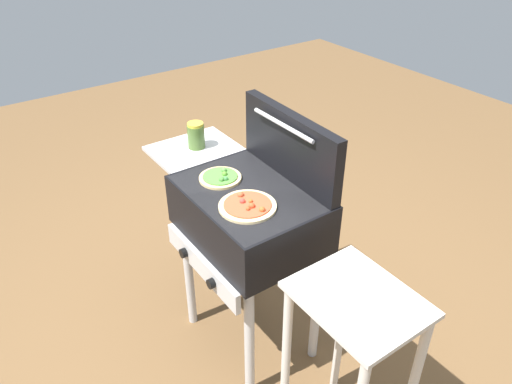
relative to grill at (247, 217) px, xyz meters
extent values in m
plane|color=brown|center=(0.01, 0.00, -0.76)|extent=(8.00, 8.00, 0.00)
cube|color=black|center=(0.01, 0.00, 0.02)|extent=(0.64, 0.48, 0.24)
cube|color=black|center=(0.01, 0.00, 0.14)|extent=(0.61, 0.46, 0.01)
cube|color=#BEBEBE|center=(-0.47, 0.00, 0.13)|extent=(0.32, 0.41, 0.02)
cube|color=#BEBEBE|center=(-0.47, 0.00, 0.02)|extent=(0.02, 0.02, 0.24)
cube|color=#BEBEBE|center=(0.01, -0.25, -0.15)|extent=(0.58, 0.02, 0.10)
cylinder|color=black|center=(-0.11, -0.27, -0.15)|extent=(0.04, 0.02, 0.04)
cylinder|color=black|center=(0.13, -0.27, -0.15)|extent=(0.04, 0.02, 0.04)
cylinder|color=#BEBEBE|center=(-0.26, -0.19, -0.43)|extent=(0.04, 0.04, 0.66)
cylinder|color=#BEBEBE|center=(0.28, -0.19, -0.43)|extent=(0.04, 0.04, 0.66)
cylinder|color=#BEBEBE|center=(-0.26, 0.19, -0.43)|extent=(0.04, 0.04, 0.66)
cylinder|color=#BEBEBE|center=(0.28, 0.19, -0.43)|extent=(0.04, 0.04, 0.66)
cube|color=black|center=(0.01, 0.22, 0.29)|extent=(0.63, 0.07, 0.30)
cylinder|color=#B7B7BC|center=(0.01, 0.17, 0.40)|extent=(0.38, 0.02, 0.02)
cylinder|color=beige|center=(0.11, -0.07, 0.15)|extent=(0.24, 0.24, 0.01)
cylinder|color=#D14C2D|center=(0.11, -0.07, 0.16)|extent=(0.19, 0.19, 0.01)
sphere|color=#E74925|center=(0.14, -0.07, 0.17)|extent=(0.03, 0.03, 0.03)
sphere|color=#BF5424|center=(0.19, -0.05, 0.17)|extent=(0.02, 0.02, 0.02)
sphere|color=#B95525|center=(0.11, -0.05, 0.17)|extent=(0.02, 0.02, 0.02)
sphere|color=#A7502D|center=(0.05, -0.06, 0.17)|extent=(0.03, 0.03, 0.03)
sphere|color=#A63C30|center=(0.09, -0.08, 0.17)|extent=(0.02, 0.02, 0.02)
sphere|color=#A94822|center=(0.15, -0.09, 0.17)|extent=(0.02, 0.02, 0.02)
cylinder|color=#E0C17F|center=(-0.14, -0.05, 0.15)|extent=(0.19, 0.19, 0.01)
cylinder|color=#4C8C38|center=(-0.14, -0.05, 0.16)|extent=(0.15, 0.15, 0.01)
sphere|color=#558F3F|center=(-0.16, -0.01, 0.17)|extent=(0.02, 0.02, 0.02)
sphere|color=#53912D|center=(-0.13, -0.03, 0.17)|extent=(0.02, 0.02, 0.02)
sphere|color=#488237|center=(-0.10, -0.06, 0.17)|extent=(0.02, 0.02, 0.02)
sphere|color=#3E8140|center=(-0.10, -0.04, 0.17)|extent=(0.02, 0.02, 0.02)
cylinder|color=#4C6B2D|center=(-0.46, 0.02, 0.20)|extent=(0.08, 0.08, 0.12)
cylinder|color=gold|center=(-0.46, 0.02, 0.27)|extent=(0.08, 0.08, 0.01)
cube|color=beige|center=(0.67, 0.00, 0.04)|extent=(0.44, 0.36, 0.02)
cylinder|color=beige|center=(0.48, -0.15, -0.36)|extent=(0.04, 0.04, 0.79)
cylinder|color=beige|center=(0.48, 0.15, -0.36)|extent=(0.04, 0.04, 0.79)
camera|label=1|loc=(1.48, -0.99, 1.27)|focal=34.83mm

